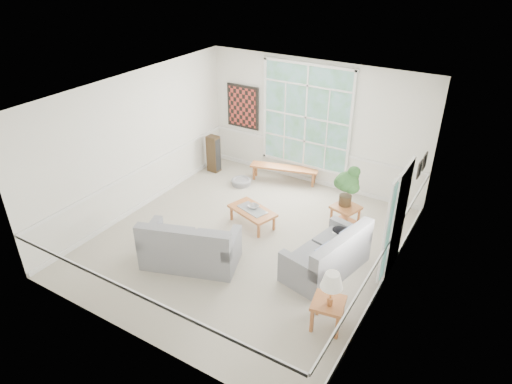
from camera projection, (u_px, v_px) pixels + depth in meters
floor at (247, 241)px, 9.14m from camera, size 5.50×6.00×0.01m
ceiling at (245, 95)px, 7.68m from camera, size 5.50×6.00×0.02m
wall_back at (314, 124)px, 10.65m from camera, size 5.50×0.02×3.00m
wall_front at (128, 260)px, 6.17m from camera, size 5.50×0.02×3.00m
wall_left at (136, 144)px, 9.65m from camera, size 0.02×6.00×3.00m
wall_right at (393, 215)px, 7.17m from camera, size 0.02×6.00×3.00m
window_back at (306, 117)px, 10.64m from camera, size 2.30×0.08×2.40m
entry_door at (397, 220)px, 7.86m from camera, size 0.08×0.90×2.10m
door_sidelight at (387, 233)px, 7.34m from camera, size 0.08×0.26×1.90m
wall_art at (243, 107)px, 11.45m from camera, size 0.90×0.06×1.10m
wall_frame_near at (419, 169)px, 8.47m from camera, size 0.04×0.26×0.32m
wall_frame_far at (424, 161)px, 8.77m from camera, size 0.04×0.26×0.32m
loveseat_right at (326, 250)px, 8.12m from camera, size 1.20×1.80×0.89m
loveseat_front at (190, 241)px, 8.32m from camera, size 1.92×1.41×0.93m
coffee_table at (252, 217)px, 9.56m from camera, size 1.12×0.83×0.37m
pewter_bowl at (254, 206)px, 9.52m from camera, size 0.32×0.32×0.07m
window_bench at (284, 174)px, 11.29m from camera, size 1.70×0.76×0.39m
end_table at (345, 217)px, 9.45m from camera, size 0.63×0.63×0.50m
houseplant at (347, 186)px, 9.18m from camera, size 0.72×0.72×0.87m
side_table at (327, 314)px, 7.01m from camera, size 0.56×0.56×0.50m
table_lamp at (331, 289)px, 6.70m from camera, size 0.38×0.38×0.59m
pet_bed at (241, 182)px, 11.20m from camera, size 0.64×0.64×0.14m
floor_speaker at (214, 154)px, 11.66m from camera, size 0.31×0.25×0.96m
cat at (341, 231)px, 8.50m from camera, size 0.41×0.39×0.16m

